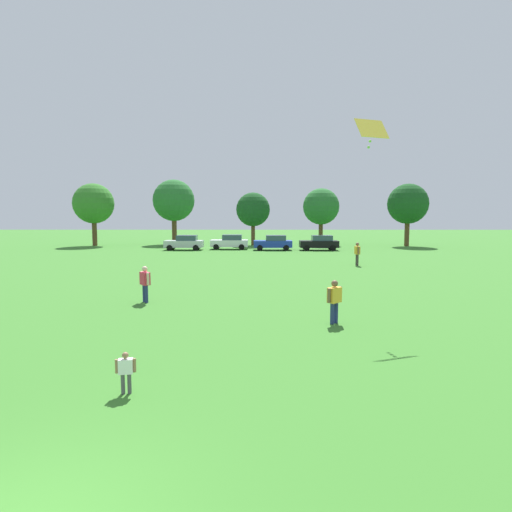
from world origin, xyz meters
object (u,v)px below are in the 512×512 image
tree_far_left (93,204)px  tree_left (174,201)px  parked_car_white_1 (230,242)px  child_kite_flyer (126,369)px  parked_car_black_3 (320,243)px  tree_center (253,210)px  adult_bystander (334,298)px  bystander_near_trees (357,252)px  tree_far_right (408,204)px  bystander_midfield (145,281)px  tree_right (321,207)px  parked_car_blue_2 (274,243)px  parked_car_silver_0 (185,242)px  kite (372,130)px

tree_far_left → tree_left: tree_left is taller
parked_car_white_1 → child_kite_flyer: bearing=90.6°
parked_car_black_3 → tree_center: bearing=-46.8°
tree_far_left → tree_center: bearing=3.3°
adult_bystander → tree_left: 44.56m
bystander_near_trees → tree_far_right: bearing=151.2°
bystander_midfield → tree_left: tree_left is taller
tree_far_left → tree_right: size_ratio=1.07×
tree_right → tree_far_right: bearing=-13.0°
adult_bystander → parked_car_blue_2: (-1.02, 32.04, -0.08)m
tree_far_left → tree_far_right: (40.29, -0.42, -0.05)m
parked_car_white_1 → parked_car_blue_2: same height
tree_center → tree_right: (9.07, 0.86, 0.40)m
bystander_midfield → bystander_near_trees: bearing=99.4°
parked_car_silver_0 → tree_left: 11.49m
tree_center → tree_far_right: tree_far_right is taller
parked_car_silver_0 → parked_car_blue_2: size_ratio=1.00×
parked_car_black_3 → kite: bearing=85.0°
kite → parked_car_silver_0: 33.91m
parked_car_black_3 → tree_left: size_ratio=0.49×
kite → bystander_midfield: bearing=165.8°
parked_car_silver_0 → parked_car_blue_2: same height
kite → parked_car_blue_2: bearing=94.7°
parked_car_white_1 → tree_left: size_ratio=0.49×
tree_far_left → bystander_midfield: bearing=-65.3°
child_kite_flyer → bystander_near_trees: bearing=55.3°
parked_car_blue_2 → tree_left: (-13.24, 9.88, 5.07)m
child_kite_flyer → tree_far_right: bearing=53.4°
child_kite_flyer → tree_far_left: size_ratio=0.12×
parked_car_silver_0 → tree_left: tree_left is taller
child_kite_flyer → tree_right: size_ratio=0.12×
parked_car_black_3 → tree_far_right: (12.14, 6.49, 4.51)m
child_kite_flyer → adult_bystander: 8.22m
tree_far_left → tree_left: bearing=17.8°
parked_car_black_3 → parked_car_blue_2: bearing=-1.7°
kite → tree_right: 39.86m
kite → parked_car_black_3: 31.37m
parked_car_white_1 → tree_left: tree_left is taller
parked_car_white_1 → kite: bearing=103.3°
parked_car_silver_0 → tree_left: (-3.15, 9.81, 5.07)m
adult_bystander → parked_car_silver_0: (-11.11, 32.11, -0.08)m
bystander_near_trees → parked_car_white_1: size_ratio=0.42×
kite → tree_right: kite is taller
child_kite_flyer → tree_far_left: 48.62m
parked_car_black_3 → tree_right: bearing=-99.3°
tree_left → tree_far_right: bearing=-6.6°
parked_car_silver_0 → adult_bystander: bearing=109.1°
kite → tree_far_left: 45.41m
bystander_midfield → parked_car_blue_2: 29.22m
child_kite_flyer → parked_car_white_1: parked_car_white_1 is taller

